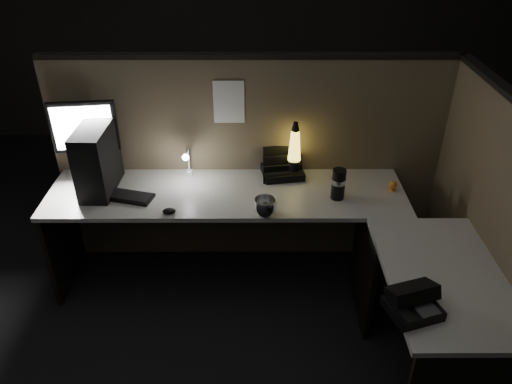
{
  "coord_description": "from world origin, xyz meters",
  "views": [
    {
      "loc": [
        0.03,
        -2.13,
        2.42
      ],
      "look_at": [
        0.04,
        0.35,
        0.88
      ],
      "focal_mm": 35.0,
      "sensor_mm": 36.0,
      "label": 1
    }
  ],
  "objects_px": {
    "monitor": "(85,133)",
    "pc_tower": "(97,159)",
    "keyboard": "(122,196)",
    "lava_lamp": "(294,154)",
    "desk_phone": "(412,302)"
  },
  "relations": [
    {
      "from": "monitor",
      "to": "pc_tower",
      "type": "bearing_deg",
      "value": -63.85
    },
    {
      "from": "pc_tower",
      "to": "monitor",
      "type": "distance_m",
      "value": 0.21
    },
    {
      "from": "monitor",
      "to": "keyboard",
      "type": "height_order",
      "value": "monitor"
    },
    {
      "from": "keyboard",
      "to": "lava_lamp",
      "type": "bearing_deg",
      "value": 28.62
    },
    {
      "from": "keyboard",
      "to": "lava_lamp",
      "type": "relative_size",
      "value": 1.02
    },
    {
      "from": "desk_phone",
      "to": "pc_tower",
      "type": "bearing_deg",
      "value": 129.59
    },
    {
      "from": "desk_phone",
      "to": "lava_lamp",
      "type": "bearing_deg",
      "value": 92.23
    },
    {
      "from": "keyboard",
      "to": "pc_tower",
      "type": "bearing_deg",
      "value": 160.29
    },
    {
      "from": "keyboard",
      "to": "lava_lamp",
      "type": "xyz_separation_m",
      "value": [
        1.1,
        0.27,
        0.15
      ]
    },
    {
      "from": "pc_tower",
      "to": "lava_lamp",
      "type": "distance_m",
      "value": 1.27
    },
    {
      "from": "monitor",
      "to": "lava_lamp",
      "type": "height_order",
      "value": "monitor"
    },
    {
      "from": "keyboard",
      "to": "desk_phone",
      "type": "distance_m",
      "value": 1.85
    },
    {
      "from": "keyboard",
      "to": "lava_lamp",
      "type": "height_order",
      "value": "lava_lamp"
    },
    {
      "from": "pc_tower",
      "to": "monitor",
      "type": "height_order",
      "value": "monitor"
    },
    {
      "from": "monitor",
      "to": "keyboard",
      "type": "distance_m",
      "value": 0.48
    }
  ]
}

